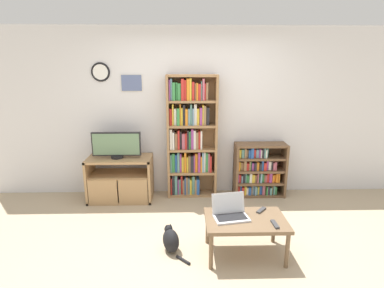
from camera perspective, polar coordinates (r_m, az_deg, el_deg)
ground_plane at (r=3.58m, az=1.81°, el=-19.68°), size 18.00×18.00×0.00m
wall_back at (r=4.72m, az=0.66°, el=5.91°), size 6.61×0.09×2.60m
tv_stand at (r=4.76m, az=-13.47°, el=-6.44°), size 0.97×0.50×0.68m
television at (r=4.60m, az=-14.20°, el=-0.19°), size 0.72×0.18×0.40m
bookshelf_tall at (r=4.63m, az=-0.43°, el=1.26°), size 0.76×0.27×1.90m
bookshelf_short at (r=4.90m, az=12.35°, el=-4.95°), size 0.80×0.32×0.85m
coffee_table at (r=3.38m, az=10.16°, el=-14.57°), size 0.86×0.55×0.43m
laptop at (r=3.34m, az=7.25°, el=-12.65°), size 0.41×0.32×0.24m
remote_near_laptop at (r=3.54m, az=13.05°, el=-12.18°), size 0.14×0.15×0.02m
remote_far_from_laptop at (r=3.29m, az=15.52°, el=-14.51°), size 0.05×0.16×0.02m
cat at (r=3.52m, az=-4.08°, el=-17.73°), size 0.34×0.42×0.30m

